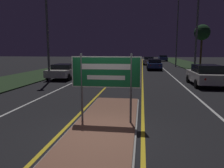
% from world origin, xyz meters
% --- Properties ---
extents(ground_plane, '(160.00, 160.00, 0.00)m').
position_xyz_m(ground_plane, '(0.00, 0.00, 0.00)').
color(ground_plane, black).
extents(median_island, '(2.15, 7.60, 0.10)m').
position_xyz_m(median_island, '(0.00, 0.91, 0.04)').
color(median_island, '#999993').
rests_on(median_island, ground_plane).
extents(verge_left, '(5.00, 100.00, 0.08)m').
position_xyz_m(verge_left, '(-9.50, 20.00, 0.04)').
color(verge_left, '#23381E').
rests_on(verge_left, ground_plane).
extents(verge_right, '(5.00, 100.00, 0.08)m').
position_xyz_m(verge_right, '(9.50, 20.00, 0.04)').
color(verge_right, '#23381E').
rests_on(verge_right, ground_plane).
extents(centre_line_yellow_left, '(0.12, 70.00, 0.01)m').
position_xyz_m(centre_line_yellow_left, '(-1.27, 25.00, 0.00)').
color(centre_line_yellow_left, gold).
rests_on(centre_line_yellow_left, ground_plane).
extents(centre_line_yellow_right, '(0.12, 70.00, 0.01)m').
position_xyz_m(centre_line_yellow_right, '(1.27, 25.00, 0.00)').
color(centre_line_yellow_right, gold).
rests_on(centre_line_yellow_right, ground_plane).
extents(lane_line_white_left, '(0.12, 70.00, 0.01)m').
position_xyz_m(lane_line_white_left, '(-4.20, 25.00, 0.00)').
color(lane_line_white_left, silver).
rests_on(lane_line_white_left, ground_plane).
extents(lane_line_white_right, '(0.12, 70.00, 0.01)m').
position_xyz_m(lane_line_white_right, '(4.20, 25.00, 0.00)').
color(lane_line_white_right, silver).
rests_on(lane_line_white_right, ground_plane).
extents(edge_line_white_left, '(0.10, 70.00, 0.01)m').
position_xyz_m(edge_line_white_left, '(-7.20, 25.00, 0.00)').
color(edge_line_white_left, silver).
rests_on(edge_line_white_left, ground_plane).
extents(edge_line_white_right, '(0.10, 70.00, 0.01)m').
position_xyz_m(edge_line_white_right, '(7.20, 25.00, 0.00)').
color(edge_line_white_right, silver).
rests_on(edge_line_white_right, ground_plane).
extents(highway_sign, '(2.35, 0.07, 2.34)m').
position_xyz_m(highway_sign, '(0.00, 0.91, 1.73)').
color(highway_sign, '#56565B').
rests_on(highway_sign, median_island).
extents(streetlight_left_near, '(0.48, 0.48, 9.30)m').
position_xyz_m(streetlight_left_near, '(-6.30, 10.60, 5.75)').
color(streetlight_left_near, '#56565B').
rests_on(streetlight_left_near, ground_plane).
extents(streetlight_right_near, '(0.51, 0.51, 11.23)m').
position_xyz_m(streetlight_right_near, '(6.13, 15.19, 6.97)').
color(streetlight_right_near, '#56565B').
rests_on(streetlight_right_near, ground_plane).
extents(streetlight_right_far, '(0.58, 0.58, 10.49)m').
position_xyz_m(streetlight_right_far, '(6.39, 28.64, 6.95)').
color(streetlight_right_far, '#56565B').
rests_on(streetlight_right_far, ground_plane).
extents(car_receding_0, '(2.01, 4.43, 1.52)m').
position_xyz_m(car_receding_0, '(5.76, 10.16, 0.79)').
color(car_receding_0, silver).
rests_on(car_receding_0, ground_plane).
extents(car_receding_1, '(1.90, 4.63, 1.41)m').
position_xyz_m(car_receding_1, '(2.79, 23.01, 0.76)').
color(car_receding_1, navy).
rests_on(car_receding_1, ground_plane).
extents(car_receding_2, '(1.97, 4.61, 1.43)m').
position_xyz_m(car_receding_2, '(2.34, 33.15, 0.75)').
color(car_receding_2, '#B7B7BC').
rests_on(car_receding_2, ground_plane).
extents(car_receding_3, '(2.03, 4.45, 1.40)m').
position_xyz_m(car_receding_3, '(6.08, 47.07, 0.74)').
color(car_receding_3, navy).
rests_on(car_receding_3, ground_plane).
extents(car_approaching_0, '(2.03, 4.17, 1.31)m').
position_xyz_m(car_approaching_0, '(-5.80, 12.55, 0.70)').
color(car_approaching_0, silver).
rests_on(car_approaching_0, ground_plane).
extents(car_approaching_1, '(2.03, 4.13, 1.29)m').
position_xyz_m(car_approaching_1, '(-6.10, 24.59, 0.69)').
color(car_approaching_1, silver).
rests_on(car_approaching_1, ground_plane).
extents(car_approaching_2, '(1.94, 4.26, 1.37)m').
position_xyz_m(car_approaching_2, '(-2.43, 34.91, 0.72)').
color(car_approaching_2, maroon).
rests_on(car_approaching_2, ground_plane).
extents(roadside_palm_right, '(1.94, 1.94, 5.65)m').
position_xyz_m(roadside_palm_right, '(8.56, 22.86, 4.68)').
color(roadside_palm_right, '#4C3823').
rests_on(roadside_palm_right, verge_right).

